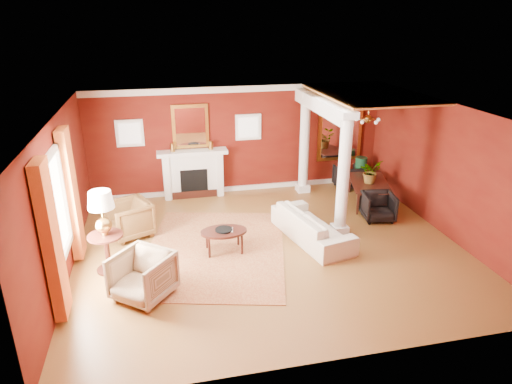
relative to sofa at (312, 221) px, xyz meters
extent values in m
plane|color=brown|center=(-0.99, -0.17, -0.44)|extent=(8.00, 8.00, 0.00)
cube|color=#5E190D|center=(-0.99, 3.33, 1.01)|extent=(8.00, 0.04, 2.90)
cube|color=#5E190D|center=(-0.99, -3.67, 1.01)|extent=(8.00, 0.04, 2.90)
cube|color=#5E190D|center=(-4.99, -0.17, 1.01)|extent=(0.04, 7.00, 2.90)
cube|color=#5E190D|center=(3.01, -0.17, 1.01)|extent=(0.04, 7.00, 2.90)
cube|color=silver|center=(-0.99, -0.17, 2.46)|extent=(8.00, 7.00, 0.04)
cube|color=white|center=(-2.29, 3.16, 0.16)|extent=(1.60, 0.34, 1.20)
cube|color=black|center=(-2.29, 2.98, 0.01)|extent=(0.72, 0.03, 0.70)
cube|color=black|center=(-2.29, 2.98, -0.34)|extent=(1.20, 0.05, 0.20)
cube|color=white|center=(-2.29, 3.12, 0.80)|extent=(1.85, 0.42, 0.10)
cube|color=white|center=(-2.99, 3.13, 0.16)|extent=(0.16, 0.40, 1.20)
cube|color=white|center=(-1.59, 3.13, 0.16)|extent=(0.16, 0.40, 1.20)
cube|color=gold|center=(-2.29, 3.29, 1.46)|extent=(0.95, 0.06, 1.15)
cube|color=white|center=(-2.29, 3.25, 1.46)|extent=(0.78, 0.02, 0.98)
cube|color=white|center=(-3.84, 3.30, 1.36)|extent=(0.70, 0.06, 0.70)
cube|color=white|center=(-3.84, 3.26, 1.36)|extent=(0.54, 0.02, 0.54)
cube|color=white|center=(-0.74, 3.30, 1.36)|extent=(0.70, 0.06, 0.70)
cube|color=white|center=(-0.74, 3.26, 1.36)|extent=(0.54, 0.02, 0.54)
cube|color=white|center=(-4.98, -0.77, 1.11)|extent=(0.03, 1.30, 1.70)
cube|color=white|center=(-4.94, -1.47, 1.11)|extent=(0.08, 0.10, 1.90)
cube|color=white|center=(-4.94, -0.07, 1.11)|extent=(0.08, 0.10, 1.90)
cube|color=#C05121|center=(-4.87, -1.77, 0.96)|extent=(0.18, 0.55, 2.60)
cube|color=#C05121|center=(-4.87, 0.23, 0.96)|extent=(0.18, 0.55, 2.60)
cube|color=white|center=(0.71, 0.13, -0.34)|extent=(0.34, 0.34, 0.20)
cylinder|color=white|center=(0.71, 0.13, 1.01)|extent=(0.26, 0.26, 2.50)
cube|color=white|center=(0.71, 0.13, 2.28)|extent=(0.36, 0.36, 0.16)
cube|color=white|center=(0.71, 2.83, -0.34)|extent=(0.34, 0.34, 0.20)
cylinder|color=white|center=(0.71, 2.83, 1.01)|extent=(0.26, 0.26, 2.50)
cube|color=white|center=(0.71, 2.83, 2.28)|extent=(0.36, 0.36, 0.16)
cube|color=white|center=(0.71, 1.73, 2.18)|extent=(0.30, 3.20, 0.32)
cube|color=#E59143|center=(1.86, 1.58, 2.43)|extent=(2.30, 3.40, 0.04)
cube|color=gold|center=(1.91, 3.29, 1.11)|extent=(1.30, 0.06, 1.70)
cube|color=white|center=(1.91, 3.25, 1.11)|extent=(1.10, 0.02, 1.50)
cylinder|color=#A47833|center=(1.91, 1.63, 2.14)|extent=(0.02, 0.02, 0.65)
sphere|color=#A47833|center=(1.91, 1.63, 1.81)|extent=(0.20, 0.20, 0.20)
sphere|color=beige|center=(2.19, 1.63, 1.78)|extent=(0.09, 0.09, 0.09)
sphere|color=beige|center=(1.99, 1.89, 1.78)|extent=(0.09, 0.09, 0.09)
sphere|color=beige|center=(1.68, 1.79, 1.78)|extent=(0.09, 0.09, 0.09)
sphere|color=beige|center=(1.68, 1.46, 1.78)|extent=(0.09, 0.09, 0.09)
sphere|color=beige|center=(1.99, 1.36, 1.78)|extent=(0.09, 0.09, 0.09)
cube|color=white|center=(-0.99, 3.29, 2.38)|extent=(8.00, 0.08, 0.16)
cube|color=white|center=(-0.99, 3.29, -0.38)|extent=(8.00, 0.08, 0.12)
cube|color=maroon|center=(-2.16, -0.06, -0.43)|extent=(3.71, 4.41, 0.02)
imported|color=white|center=(0.00, 0.00, 0.00)|extent=(1.14, 2.33, 0.88)
imported|color=black|center=(-3.92, 1.04, 0.01)|extent=(1.10, 1.13, 0.90)
imported|color=tan|center=(-3.60, -1.46, 0.03)|extent=(1.23, 1.22, 0.93)
cylinder|color=black|center=(-1.97, -0.14, 0.02)|extent=(0.96, 0.96, 0.05)
cylinder|color=black|center=(-2.31, -0.35, -0.22)|extent=(0.05, 0.05, 0.43)
cylinder|color=black|center=(-1.64, -0.35, -0.22)|extent=(0.05, 0.05, 0.43)
cylinder|color=black|center=(-2.31, 0.07, -0.22)|extent=(0.05, 0.05, 0.43)
cylinder|color=black|center=(-1.64, 0.07, -0.22)|extent=(0.05, 0.05, 0.43)
imported|color=black|center=(-1.95, -0.15, 0.16)|extent=(0.16, 0.04, 0.22)
cylinder|color=black|center=(-4.27, -0.40, -0.42)|extent=(0.48, 0.48, 0.04)
cylinder|color=black|center=(-4.27, -0.40, -0.06)|extent=(0.10, 0.10, 0.75)
cylinder|color=black|center=(-4.27, -0.40, 0.31)|extent=(0.66, 0.66, 0.04)
sphere|color=#A47833|center=(-4.27, -0.40, 0.53)|extent=(0.31, 0.31, 0.31)
cylinder|color=#A47833|center=(-4.27, -0.40, 0.75)|extent=(0.03, 0.03, 0.33)
cone|color=beige|center=(-4.27, -0.40, 1.05)|extent=(0.48, 0.48, 0.33)
imported|color=black|center=(2.14, 1.63, 0.03)|extent=(1.02, 1.76, 0.93)
imported|color=black|center=(1.89, 0.64, -0.07)|extent=(0.80, 0.77, 0.74)
imported|color=black|center=(2.03, 2.83, -0.09)|extent=(0.69, 0.65, 0.70)
sphere|color=#133E22|center=(2.42, 2.83, -0.26)|extent=(0.37, 0.37, 0.37)
cylinder|color=#133E22|center=(2.42, 2.83, 0.00)|extent=(0.33, 0.33, 0.88)
imported|color=#26591E|center=(2.10, 1.61, 0.73)|extent=(0.74, 0.77, 0.47)
camera|label=1|loc=(-3.15, -8.54, 4.24)|focal=32.00mm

